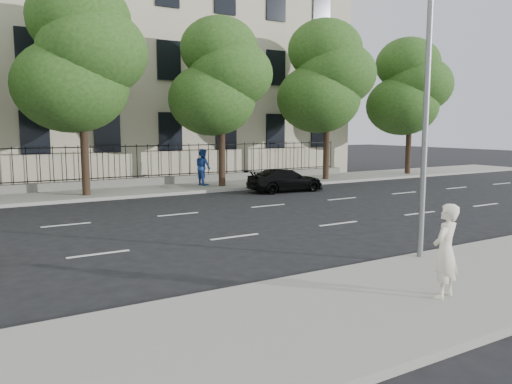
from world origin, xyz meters
TOP-DOWN VIEW (x-y plane):
  - ground at (0.00, 0.00)m, footprint 120.00×120.00m
  - near_sidewalk at (0.00, -4.00)m, footprint 60.00×4.00m
  - far_sidewalk at (0.00, 14.00)m, footprint 60.00×4.00m
  - lane_markings at (0.00, 4.75)m, footprint 49.60×4.62m
  - masonry_building at (0.00, 22.95)m, footprint 34.60×12.11m
  - iron_fence at (0.00, 15.70)m, footprint 30.00×0.50m
  - street_light at (2.50, -1.77)m, footprint 0.25×3.32m
  - tree_c at (-1.96, 13.36)m, footprint 5.89×5.50m
  - tree_d at (5.04, 13.36)m, footprint 5.34×4.94m
  - tree_e at (12.04, 13.36)m, footprint 5.71×5.31m
  - tree_f at (19.04, 13.36)m, footprint 5.52×5.12m
  - black_sedan at (7.22, 10.48)m, footprint 4.12×1.87m
  - woman_near at (0.58, -4.53)m, footprint 0.73×0.58m
  - pedestrian_far at (4.32, 14.11)m, footprint 0.81×1.00m

SIDE VIEW (x-z plane):
  - ground at x=0.00m, z-range 0.00..0.00m
  - lane_markings at x=0.00m, z-range 0.00..0.01m
  - near_sidewalk at x=0.00m, z-range 0.00..0.15m
  - far_sidewalk at x=0.00m, z-range 0.00..0.15m
  - black_sedan at x=7.22m, z-range 0.00..1.17m
  - iron_fence at x=0.00m, z-range -0.45..1.75m
  - woman_near at x=0.58m, z-range 0.15..1.90m
  - pedestrian_far at x=4.32m, z-range 0.15..2.10m
  - street_light at x=2.50m, z-range 1.12..9.17m
  - tree_d at x=5.04m, z-range 1.42..10.26m
  - tree_f at x=19.04m, z-range 1.37..10.38m
  - tree_e at x=12.04m, z-range 1.47..10.93m
  - tree_c at x=-1.96m, z-range 1.51..11.31m
  - masonry_building at x=0.00m, z-range -0.23..18.27m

